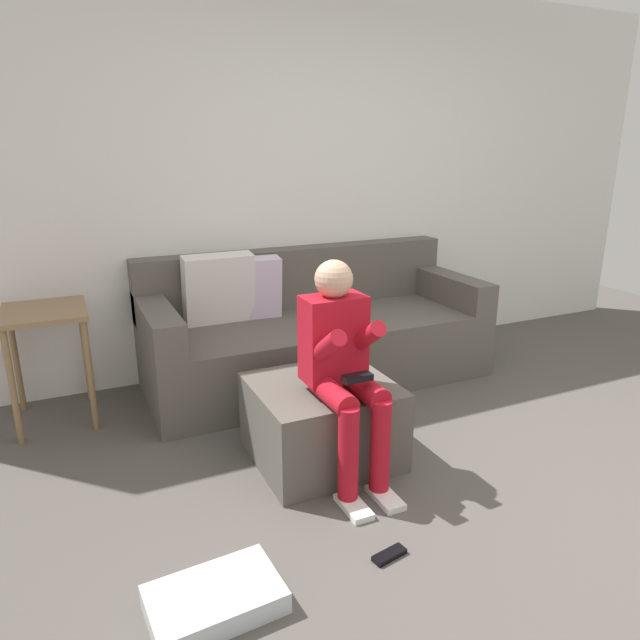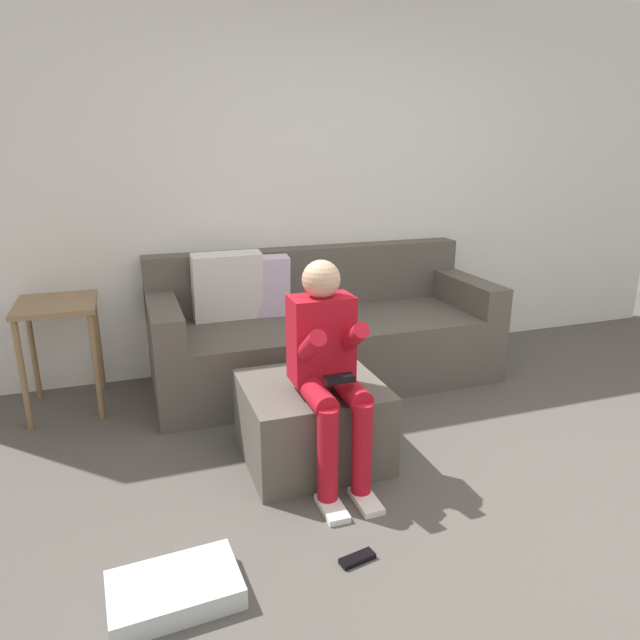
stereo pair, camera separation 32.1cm
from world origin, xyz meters
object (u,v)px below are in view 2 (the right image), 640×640
couch_sectional (320,333)px  side_table (58,322)px  person_seated (328,362)px  remote_near_ottoman (357,559)px  ottoman (312,421)px  storage_bin (175,590)px

couch_sectional → side_table: 1.68m
person_seated → remote_near_ottoman: bearing=-99.1°
ottoman → remote_near_ottoman: (-0.08, -0.81, -0.20)m
person_seated → side_table: bearing=135.5°
couch_sectional → storage_bin: (-1.19, -1.81, -0.29)m
person_seated → storage_bin: size_ratio=2.31×
storage_bin → remote_near_ottoman: (0.71, -0.03, -0.03)m
couch_sectional → person_seated: person_seated is taller
ottoman → remote_near_ottoman: bearing=-95.6°
person_seated → side_table: 1.80m
ottoman → side_table: 1.70m
couch_sectional → remote_near_ottoman: 1.93m
side_table → remote_near_ottoman: 2.30m
person_seated → remote_near_ottoman: (-0.10, -0.63, -0.60)m
ottoman → person_seated: person_seated is taller
couch_sectional → storage_bin: couch_sectional is taller
couch_sectional → remote_near_ottoman: couch_sectional is taller
couch_sectional → remote_near_ottoman: (-0.48, -1.84, -0.32)m
person_seated → storage_bin: bearing=-143.5°
couch_sectional → remote_near_ottoman: size_ratio=15.77×
ottoman → side_table: size_ratio=1.01×
person_seated → remote_near_ottoman: size_ratio=7.30×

